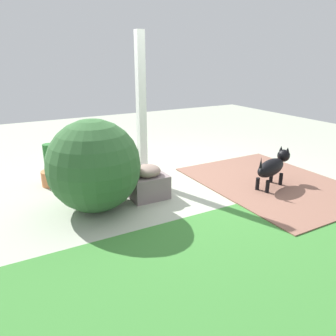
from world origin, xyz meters
TOP-DOWN VIEW (x-y plane):
  - ground_plane at (0.00, 0.00)m, footprint 12.00×12.00m
  - brick_path at (-1.17, 0.71)m, footprint 1.80×2.40m
  - lawn_patch at (0.60, 2.40)m, footprint 5.20×2.80m
  - porch_pillar at (0.41, -0.28)m, footprint 0.11×0.11m
  - stone_planter_nearest at (0.66, -0.86)m, footprint 0.45×0.38m
  - stone_planter_mid at (0.60, 0.27)m, footprint 0.48×0.40m
  - round_shrub at (1.28, 0.27)m, footprint 1.09×1.09m
  - terracotta_pot_tall at (1.60, -0.78)m, footprint 0.29×0.29m
  - dog at (-1.06, 0.80)m, footprint 0.77×0.39m

SIDE VIEW (x-z plane):
  - ground_plane at x=0.00m, z-range 0.00..0.00m
  - lawn_patch at x=0.60m, z-range 0.00..0.01m
  - brick_path at x=-1.17m, z-range 0.00..0.02m
  - stone_planter_nearest at x=0.66m, z-range -0.02..0.35m
  - stone_planter_mid at x=0.60m, z-range -0.02..0.42m
  - terracotta_pot_tall at x=1.60m, z-range -0.09..0.51m
  - dog at x=-1.06m, z-range 0.04..0.57m
  - round_shrub at x=1.28m, z-range 0.00..1.09m
  - porch_pillar at x=0.41m, z-range 0.00..2.07m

